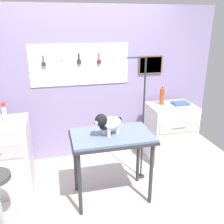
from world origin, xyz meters
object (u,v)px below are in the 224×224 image
at_px(grooming_arm, 142,126).
at_px(grooming_table, 112,142).
at_px(dog, 108,123).
at_px(soda_bottle, 162,96).
at_px(cabinet_right, 170,132).

bearing_deg(grooming_arm, grooming_table, -147.88).
bearing_deg(grooming_table, dog, -159.87).
bearing_deg(soda_bottle, grooming_table, -140.63).
height_order(grooming_arm, soda_bottle, grooming_arm).
distance_m(grooming_table, dog, 0.25).
relative_size(cabinet_right, soda_bottle, 3.17).
xyz_separation_m(grooming_table, soda_bottle, (0.97, 0.80, 0.26)).
xyz_separation_m(cabinet_right, soda_bottle, (-0.14, 0.08, 0.57)).
bearing_deg(grooming_table, grooming_arm, 32.12).
xyz_separation_m(grooming_arm, cabinet_right, (0.62, 0.41, -0.34)).
bearing_deg(cabinet_right, grooming_arm, -146.53).
height_order(grooming_table, cabinet_right, cabinet_right).
distance_m(grooming_arm, cabinet_right, 0.82).
bearing_deg(soda_bottle, dog, -141.39).
height_order(dog, soda_bottle, soda_bottle).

